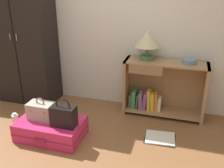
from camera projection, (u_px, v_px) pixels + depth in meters
The scene contains 11 objects.
ground_plane at pixel (61, 160), 2.70m from camera, with size 9.00×9.00×0.00m, color brown.
back_wall at pixel (104, 13), 3.51m from camera, with size 6.40×0.10×2.60m, color silver.
wardrobe at pixel (24, 34), 3.64m from camera, with size 0.84×0.47×2.03m.
bookshelf at pixel (160, 89), 3.46m from camera, with size 1.07×0.33×0.76m.
table_lamp at pixel (147, 40), 3.27m from camera, with size 0.31×0.31×0.38m.
bowl at pixel (189, 61), 3.21m from camera, with size 0.18×0.18×0.06m, color slate.
suitcase_large at pixel (51, 129), 3.04m from camera, with size 0.77×0.50×0.22m.
train_case at pixel (41, 111), 3.00m from camera, with size 0.30×0.20×0.27m.
handbag at pixel (64, 116), 2.85m from camera, with size 0.27×0.15×0.34m.
bottle at pixel (16, 121), 3.23m from camera, with size 0.08×0.08×0.21m.
open_book_on_floor at pixel (160, 138), 3.04m from camera, with size 0.36×0.30×0.02m.
Camera 1 is at (1.11, -1.93, 1.79)m, focal length 41.31 mm.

